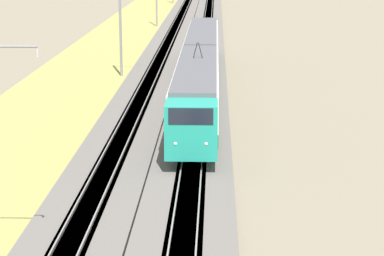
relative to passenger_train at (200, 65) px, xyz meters
The scene contains 7 objects.
ballast_main 9.65m from the passenger_train, 28.61° to the left, with size 240.00×4.40×0.30m.
ballast_adjacent 8.54m from the passenger_train, ahead, with size 240.00×4.40×0.30m.
track_main 9.65m from the passenger_train, 28.61° to the left, with size 240.00×1.57×0.45m.
track_adjacent 8.54m from the passenger_train, ahead, with size 240.00×1.57×0.45m.
grass_verge 14.17m from the passenger_train, 53.90° to the left, with size 240.00×9.12×0.12m.
passenger_train is the anchor object (origin of this frame).
catenary_mast_mid 11.09m from the passenger_train, 41.98° to the left, with size 0.22×2.56×9.19m.
Camera 1 is at (-16.99, -5.72, 11.95)m, focal length 70.00 mm.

